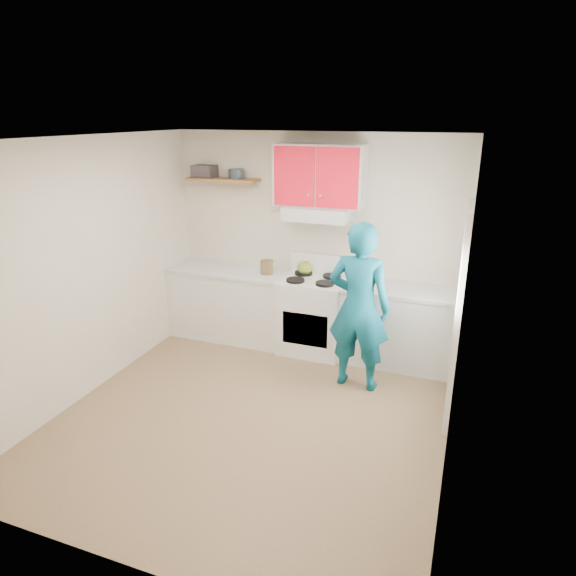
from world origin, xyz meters
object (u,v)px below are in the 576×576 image
at_px(tin, 236,174).
at_px(kettle, 305,268).
at_px(stove, 313,315).
at_px(person, 359,307).
at_px(crock, 267,268).

relative_size(tin, kettle, 0.99).
height_order(tin, kettle, tin).
xyz_separation_m(stove, person, (0.70, -0.66, 0.44)).
bearing_deg(crock, person, -27.06).
height_order(kettle, crock, crock).
relative_size(stove, person, 0.51).
bearing_deg(tin, kettle, -1.39).
height_order(stove, tin, tin).
bearing_deg(tin, stove, -9.65).
xyz_separation_m(tin, kettle, (0.90, -0.02, -1.09)).
relative_size(kettle, crock, 1.01).
bearing_deg(stove, tin, 170.35).
distance_m(stove, crock, 0.81).
relative_size(stove, kettle, 4.81).
xyz_separation_m(stove, crock, (-0.61, 0.01, 0.53)).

